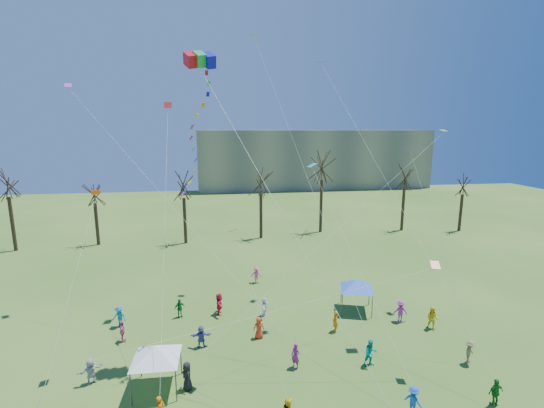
{
  "coord_description": "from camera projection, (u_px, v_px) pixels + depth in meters",
  "views": [
    {
      "loc": [
        -3.81,
        -16.35,
        15.28
      ],
      "look_at": [
        -0.61,
        5.0,
        11.0
      ],
      "focal_mm": 25.0,
      "sensor_mm": 36.0,
      "label": 1
    }
  ],
  "objects": [
    {
      "name": "canopy_tent_blue",
      "position": [
        357.0,
        284.0,
        32.06
      ],
      "size": [
        3.57,
        3.57,
        2.8
      ],
      "color": "#3F3F44",
      "rests_on": "ground"
    },
    {
      "name": "distant_building",
      "position": [
        313.0,
        159.0,
        100.67
      ],
      "size": [
        60.0,
        14.0,
        15.0
      ],
      "primitive_type": "cube",
      "color": "gray",
      "rests_on": "ground"
    },
    {
      "name": "festival_crowd",
      "position": [
        269.0,
        336.0,
        26.89
      ],
      "size": [
        26.19,
        20.27,
        1.84
      ],
      "color": "red",
      "rests_on": "ground"
    },
    {
      "name": "canopy_tent_white",
      "position": [
        156.0,
        352.0,
        22.23
      ],
      "size": [
        3.81,
        3.81,
        2.86
      ],
      "color": "#3F3F44",
      "rests_on": "ground"
    },
    {
      "name": "bare_tree_row",
      "position": [
        255.0,
        186.0,
        52.8
      ],
      "size": [
        67.73,
        9.52,
        12.35
      ],
      "color": "black",
      "rests_on": "ground"
    },
    {
      "name": "small_kites_aloft",
      "position": [
        274.0,
        158.0,
        27.5
      ],
      "size": [
        31.27,
        17.94,
        33.01
      ],
      "color": "#FF3B0D",
      "rests_on": "ground"
    },
    {
      "name": "big_box_kite",
      "position": [
        201.0,
        135.0,
        22.99
      ],
      "size": [
        5.49,
        6.37,
        21.93
      ],
      "color": "red",
      "rests_on": "ground"
    }
  ]
}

